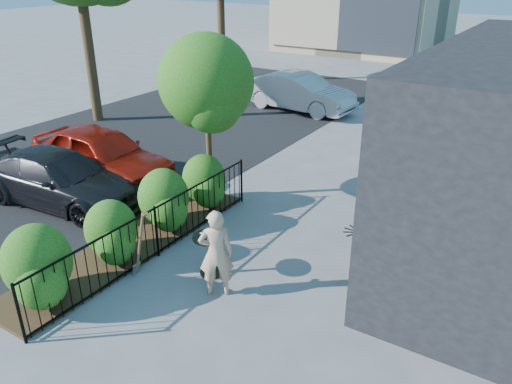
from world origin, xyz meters
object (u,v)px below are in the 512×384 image
Objects in this scene: woman at (216,253)px; car_darkgrey at (60,178)px; car_red at (102,155)px; shovel at (139,247)px; patio_tree at (208,88)px; cafe_table at (210,248)px; car_silver at (299,92)px.

woman is 0.37× the size of car_darkgrey.
car_red is at bearing 0.79° from car_darkgrey.
car_darkgrey is (-3.92, 1.33, 0.00)m from shovel.
woman is 5.50m from car_darkgrey.
car_darkgrey is (0.17, -1.49, -0.10)m from car_red.
woman is (2.47, -3.13, -1.95)m from patio_tree.
cafe_table is 0.19× the size of car_silver.
car_red is (-5.12, 2.04, 0.18)m from cafe_table.
car_silver is at bearing 109.83° from cafe_table.
car_darkgrey is (-4.95, 0.56, 0.08)m from cafe_table.
shovel is at bearing -23.94° from woman.
shovel is at bearing -122.74° from car_red.
car_silver is at bearing 103.43° from patio_tree.
patio_tree reaches higher than car_darkgrey.
cafe_table is 0.53× the size of woman.
car_silver is at bearing 104.11° from shovel.
car_darkgrey reaches higher than cafe_table.
cafe_table is 11.89m from car_silver.
patio_tree is at bearing -76.34° from car_red.
cafe_table is at bearing -109.97° from car_red.
woman is at bearing -153.92° from car_silver.
car_red is 1.50m from car_darkgrey.
car_red is 0.99× the size of car_darkgrey.
woman reaches higher than shovel.
shovel is (0.98, -3.47, -2.13)m from patio_tree.
cafe_table is at bearing -155.25° from car_silver.
patio_tree is at bearing 126.65° from cafe_table.
shovel is 4.97m from car_red.
woman is 6.11m from car_red.
car_silver is 1.03× the size of car_darkgrey.
shovel is 0.33× the size of car_darkgrey.
shovel is at bearing -74.25° from patio_tree.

